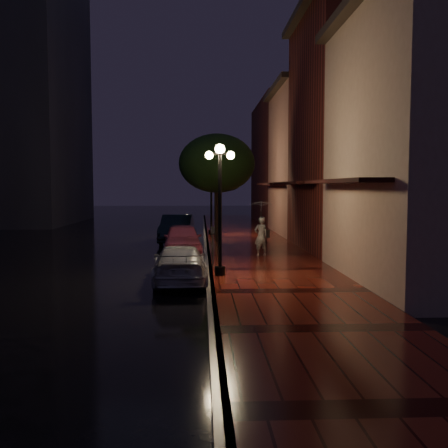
% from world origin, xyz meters
% --- Properties ---
extents(ground, '(120.00, 120.00, 0.00)m').
position_xyz_m(ground, '(0.00, 0.00, 0.00)').
color(ground, black).
rests_on(ground, ground).
extents(sidewalk, '(4.50, 60.00, 0.15)m').
position_xyz_m(sidewalk, '(2.25, 0.00, 0.07)').
color(sidewalk, '#44100C').
rests_on(sidewalk, ground).
extents(curb, '(0.25, 60.00, 0.15)m').
position_xyz_m(curb, '(0.00, 0.00, 0.07)').
color(curb, '#595451').
rests_on(curb, ground).
extents(storefront_near, '(5.00, 8.00, 8.50)m').
position_xyz_m(storefront_near, '(7.00, -6.00, 4.25)').
color(storefront_near, gray).
rests_on(storefront_near, ground).
extents(storefront_mid, '(5.00, 8.00, 11.00)m').
position_xyz_m(storefront_mid, '(7.00, 2.00, 5.50)').
color(storefront_mid, '#511914').
rests_on(storefront_mid, ground).
extents(storefront_far, '(5.00, 8.00, 9.00)m').
position_xyz_m(storefront_far, '(7.00, 10.00, 4.50)').
color(storefront_far, '#8C5951').
rests_on(storefront_far, ground).
extents(storefront_extra, '(5.00, 12.00, 10.00)m').
position_xyz_m(storefront_extra, '(7.00, 20.00, 5.00)').
color(storefront_extra, '#511914').
rests_on(storefront_extra, ground).
extents(streetlamp_near, '(0.96, 0.36, 4.31)m').
position_xyz_m(streetlamp_near, '(0.35, -5.00, 2.60)').
color(streetlamp_near, black).
rests_on(streetlamp_near, sidewalk).
extents(streetlamp_far, '(0.96, 0.36, 4.31)m').
position_xyz_m(streetlamp_far, '(0.35, 9.00, 2.60)').
color(streetlamp_far, black).
rests_on(streetlamp_far, sidewalk).
extents(street_tree, '(4.16, 4.16, 5.80)m').
position_xyz_m(street_tree, '(0.61, 5.99, 4.24)').
color(street_tree, black).
rests_on(street_tree, sidewalk).
extents(pink_car, '(1.90, 4.22, 1.41)m').
position_xyz_m(pink_car, '(-1.12, 1.31, 0.70)').
color(pink_car, '#BF4E6D').
rests_on(pink_car, ground).
extents(navy_car, '(1.85, 4.73, 1.53)m').
position_xyz_m(navy_car, '(-1.60, 6.19, 0.77)').
color(navy_car, black).
rests_on(navy_car, ground).
extents(silver_car, '(1.87, 4.25, 1.21)m').
position_xyz_m(silver_car, '(-0.95, -5.43, 0.61)').
color(silver_car, '#A7A8AF').
rests_on(silver_car, ground).
extents(woman_with_umbrella, '(0.97, 0.99, 2.34)m').
position_xyz_m(woman_with_umbrella, '(2.27, -0.38, 1.70)').
color(woman_with_umbrella, silver).
rests_on(woman_with_umbrella, sidewalk).
extents(parking_meter, '(0.14, 0.11, 1.48)m').
position_xyz_m(parking_meter, '(0.15, -3.24, 1.04)').
color(parking_meter, black).
rests_on(parking_meter, sidewalk).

